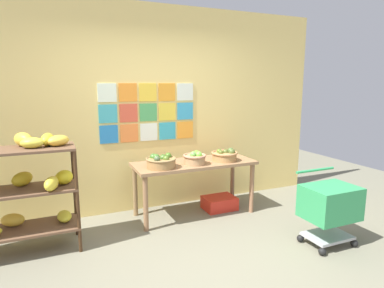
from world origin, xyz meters
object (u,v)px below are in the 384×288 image
fruit_basket_back_left (161,162)px  fruit_basket_back_right (195,158)px  banana_shelf_unit (27,184)px  shopping_cart (330,205)px  display_table (194,169)px  produce_crate_under_table (219,203)px  fruit_basket_left (225,155)px

fruit_basket_back_left → fruit_basket_back_right: (0.45, -0.00, 0.00)m
banana_shelf_unit → fruit_basket_back_left: (1.47, 0.12, 0.07)m
banana_shelf_unit → shopping_cart: bearing=-21.1°
display_table → fruit_basket_back_left: fruit_basket_back_left is taller
banana_shelf_unit → fruit_basket_back_right: size_ratio=4.16×
produce_crate_under_table → display_table: bearing=-178.1°
display_table → fruit_basket_left: size_ratio=4.52×
display_table → fruit_basket_back_left: 0.54m
banana_shelf_unit → fruit_basket_back_left: size_ratio=3.34×
fruit_basket_left → fruit_basket_back_right: 0.45m
display_table → produce_crate_under_table: bearing=1.9°
display_table → shopping_cart: shopping_cart is taller
display_table → produce_crate_under_table: 0.67m
banana_shelf_unit → produce_crate_under_table: 2.46m
fruit_basket_back_right → produce_crate_under_table: fruit_basket_back_right is taller
fruit_basket_back_left → fruit_basket_back_right: same height
banana_shelf_unit → shopping_cart: banana_shelf_unit is taller
banana_shelf_unit → fruit_basket_back_left: bearing=4.5°
fruit_basket_back_right → display_table: bearing=69.9°
fruit_basket_left → produce_crate_under_table: size_ratio=0.81×
fruit_basket_back_left → shopping_cart: 1.97m
display_table → fruit_basket_left: bearing=-12.7°
display_table → fruit_basket_back_right: size_ratio=5.34×
fruit_basket_back_right → fruit_basket_left: bearing=3.5°
fruit_basket_left → shopping_cart: 1.44m
fruit_basket_left → fruit_basket_back_right: (-0.45, -0.03, 0.01)m
banana_shelf_unit → produce_crate_under_table: (2.36, 0.25, -0.64)m
banana_shelf_unit → fruit_basket_left: 2.38m
fruit_basket_back_right → shopping_cart: size_ratio=0.38×
fruit_basket_back_left → fruit_basket_back_right: bearing=-0.4°
fruit_basket_back_right → produce_crate_under_table: size_ratio=0.68×
banana_shelf_unit → produce_crate_under_table: banana_shelf_unit is taller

